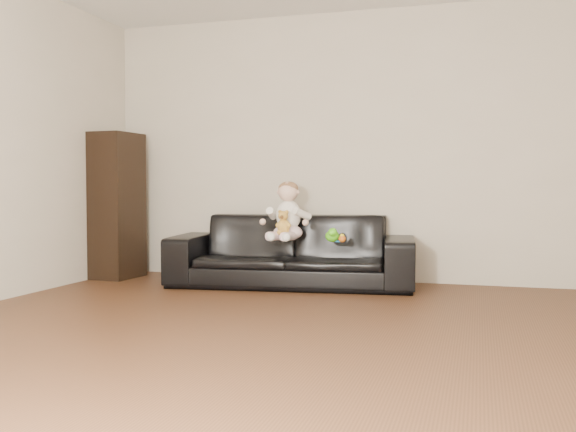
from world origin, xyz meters
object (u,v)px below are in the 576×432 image
(teddy_bear, at_px, (283,223))
(toy_green, at_px, (332,236))
(toy_rattle, at_px, (342,239))
(baby, at_px, (288,214))
(sofa, at_px, (292,250))
(toy_blue_disc, at_px, (339,241))
(cabinet, at_px, (117,206))

(teddy_bear, relative_size, toy_green, 1.43)
(toy_rattle, bearing_deg, baby, 171.75)
(toy_green, bearing_deg, teddy_bear, -165.32)
(sofa, distance_m, toy_blue_disc, 0.50)
(teddy_bear, bearing_deg, baby, 113.48)
(toy_blue_disc, bearing_deg, teddy_bear, -161.66)
(sofa, bearing_deg, toy_rattle, -27.74)
(toy_green, distance_m, toy_blue_disc, 0.08)
(baby, distance_m, toy_blue_disc, 0.53)
(sofa, xyz_separation_m, baby, (-0.01, -0.12, 0.34))
(toy_green, bearing_deg, toy_blue_disc, 43.06)
(sofa, relative_size, teddy_bear, 10.59)
(toy_green, xyz_separation_m, toy_blue_disc, (0.05, 0.04, -0.04))
(sofa, distance_m, toy_green, 0.48)
(baby, bearing_deg, toy_rattle, 4.91)
(cabinet, bearing_deg, toy_rattle, -1.19)
(cabinet, height_order, toy_green, cabinet)
(sofa, relative_size, toy_blue_disc, 24.60)
(baby, distance_m, teddy_bear, 0.17)
(baby, xyz_separation_m, toy_rattle, (0.52, -0.08, -0.20))
(toy_rattle, bearing_deg, toy_blue_disc, 123.45)
(cabinet, bearing_deg, toy_blue_disc, 0.41)
(teddy_bear, distance_m, toy_rattle, 0.53)
(teddy_bear, xyz_separation_m, toy_rattle, (0.51, 0.09, -0.14))
(toy_green, bearing_deg, baby, 172.97)
(sofa, distance_m, teddy_bear, 0.39)
(cabinet, bearing_deg, baby, -0.14)
(baby, xyz_separation_m, toy_green, (0.43, -0.05, -0.18))
(sofa, xyz_separation_m, toy_blue_disc, (0.47, -0.13, 0.11))
(toy_green, height_order, toy_blue_disc, toy_green)
(baby, height_order, toy_blue_disc, baby)
(teddy_bear, bearing_deg, toy_rattle, 29.56)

